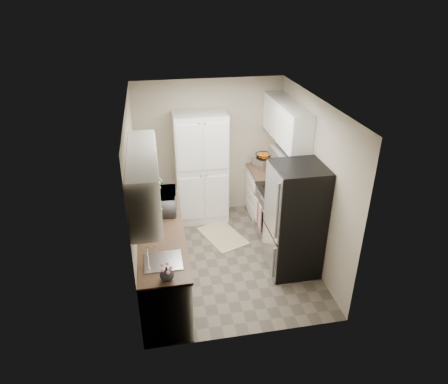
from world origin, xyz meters
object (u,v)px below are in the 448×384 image
object	(u,v)px
toaster_oven	(263,163)
refrigerator	(295,220)
electric_range	(279,214)
microwave	(164,201)
wine_bottle	(148,194)
pantry_cabinet	(201,169)

from	to	relation	value
toaster_oven	refrigerator	bearing A→B (deg)	-112.31
electric_range	microwave	distance (m)	2.00
refrigerator	wine_bottle	size ratio (longest dim) A/B	6.49
wine_bottle	electric_range	bearing A→B (deg)	-0.92
microwave	toaster_oven	world-z (taller)	microwave
refrigerator	wine_bottle	distance (m)	2.25
pantry_cabinet	wine_bottle	bearing A→B (deg)	-136.53
refrigerator	wine_bottle	xyz separation A→B (m)	(-2.08, 0.83, 0.20)
pantry_cabinet	electric_range	xyz separation A→B (m)	(1.17, -0.93, -0.52)
refrigerator	toaster_oven	world-z (taller)	refrigerator
pantry_cabinet	microwave	world-z (taller)	pantry_cabinet
microwave	wine_bottle	xyz separation A→B (m)	(-0.23, 0.33, -0.02)
microwave	toaster_oven	xyz separation A→B (m)	(1.84, 1.23, -0.05)
electric_range	wine_bottle	size ratio (longest dim) A/B	4.31
electric_range	refrigerator	distance (m)	0.88
refrigerator	wine_bottle	world-z (taller)	refrigerator
electric_range	microwave	bearing A→B (deg)	-171.15
electric_range	refrigerator	world-z (taller)	refrigerator
pantry_cabinet	refrigerator	size ratio (longest dim) A/B	1.18
pantry_cabinet	wine_bottle	xyz separation A→B (m)	(-0.94, -0.89, 0.05)
electric_range	microwave	world-z (taller)	microwave
pantry_cabinet	microwave	bearing A→B (deg)	-120.23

